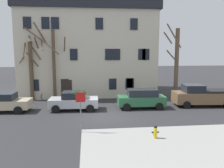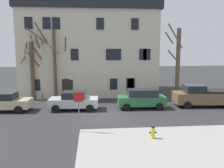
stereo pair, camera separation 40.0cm
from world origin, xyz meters
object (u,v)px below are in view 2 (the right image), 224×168
at_px(car_silver_sedan, 74,101).
at_px(pickup_truck_brown, 203,96).
at_px(building_main, 90,47).
at_px(tree_bare_end, 177,61).
at_px(tree_bare_near, 32,68).
at_px(tree_bare_far, 55,63).
at_px(car_beige_sedan, 3,102).
at_px(street_sign_pole, 79,104).
at_px(car_green_wagon, 142,99).
at_px(bicycle_leaning, 50,96).
at_px(tree_bare_mid, 40,62).
at_px(fire_hydrant, 153,132).

height_order(car_silver_sedan, pickup_truck_brown, pickup_truck_brown).
height_order(building_main, tree_bare_end, building_main).
xyz_separation_m(tree_bare_end, pickup_truck_brown, (1.00, -4.32, -3.08)).
bearing_deg(pickup_truck_brown, tree_bare_near, 165.65).
bearing_deg(car_silver_sedan, pickup_truck_brown, 1.11).
distance_m(tree_bare_far, tree_bare_end, 13.21).
bearing_deg(car_beige_sedan, tree_bare_far, 47.08).
xyz_separation_m(pickup_truck_brown, street_sign_pole, (-11.27, -6.25, 0.90)).
height_order(building_main, car_beige_sedan, building_main).
bearing_deg(car_green_wagon, bicycle_leaning, 151.31).
distance_m(tree_bare_mid, tree_bare_far, 1.81).
xyz_separation_m(tree_bare_mid, pickup_truck_brown, (15.82, -4.75, -3.08)).
bearing_deg(fire_hydrant, tree_bare_end, 63.90).
relative_size(car_beige_sedan, pickup_truck_brown, 0.84).
relative_size(tree_bare_far, street_sign_pole, 2.74).
bearing_deg(street_sign_pole, tree_bare_near, 116.85).
xyz_separation_m(car_green_wagon, street_sign_pole, (-5.31, -5.95, 0.97)).
relative_size(tree_bare_far, car_silver_sedan, 1.70).
relative_size(tree_bare_far, tree_bare_end, 0.90).
height_order(car_silver_sedan, fire_hydrant, car_silver_sedan).
relative_size(tree_bare_end, bicycle_leaning, 4.73).
relative_size(tree_bare_end, car_silver_sedan, 1.88).
height_order(fire_hydrant, street_sign_pole, street_sign_pole).
bearing_deg(tree_bare_near, tree_bare_far, -6.89).
relative_size(pickup_truck_brown, street_sign_pole, 2.11).
bearing_deg(bicycle_leaning, tree_bare_mid, 170.02).
xyz_separation_m(car_green_wagon, bicycle_leaning, (-8.94, 4.89, -0.54)).
relative_size(building_main, car_silver_sedan, 3.66).
height_order(tree_bare_end, car_beige_sedan, tree_bare_end).
bearing_deg(tree_bare_end, tree_bare_near, -179.70).
relative_size(tree_bare_far, bicycle_leaning, 4.28).
bearing_deg(tree_bare_near, tree_bare_end, 0.30).
bearing_deg(car_green_wagon, tree_bare_near, 156.84).
height_order(tree_bare_far, car_green_wagon, tree_bare_far).
bearing_deg(car_green_wagon, tree_bare_mid, 152.86).
relative_size(car_silver_sedan, fire_hydrant, 5.64).
distance_m(tree_bare_near, pickup_truck_brown, 17.28).
relative_size(building_main, car_green_wagon, 3.68).
bearing_deg(tree_bare_end, fire_hydrant, -116.10).
relative_size(car_beige_sedan, fire_hydrant, 6.23).
relative_size(building_main, tree_bare_far, 2.15).
xyz_separation_m(tree_bare_end, bicycle_leaning, (-13.90, 0.27, -3.70)).
distance_m(tree_bare_mid, pickup_truck_brown, 16.81).
relative_size(building_main, bicycle_leaning, 9.19).
relative_size(car_silver_sedan, pickup_truck_brown, 0.76).
height_order(tree_bare_mid, car_green_wagon, tree_bare_mid).
bearing_deg(tree_bare_end, car_silver_sedan, -157.54).
distance_m(car_green_wagon, bicycle_leaning, 10.21).
xyz_separation_m(tree_bare_mid, car_green_wagon, (9.86, -5.06, -3.15)).
bearing_deg(car_beige_sedan, tree_bare_end, 14.81).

